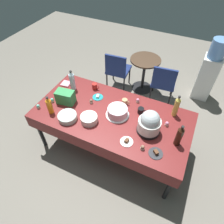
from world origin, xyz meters
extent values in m
plane|color=slate|center=(0.00, 0.00, 0.00)|extent=(9.00, 9.00, 0.00)
cube|color=maroon|center=(0.00, 0.00, 0.73)|extent=(2.20, 1.10, 0.04)
cylinder|color=black|center=(-1.02, -0.47, 0.35)|extent=(0.06, 0.06, 0.71)
cylinder|color=black|center=(1.02, -0.47, 0.35)|extent=(0.06, 0.06, 0.71)
cylinder|color=black|center=(-1.02, 0.47, 0.35)|extent=(0.06, 0.06, 0.71)
cylinder|color=black|center=(1.02, 0.47, 0.35)|extent=(0.06, 0.06, 0.71)
cube|color=maroon|center=(0.00, -0.55, 0.62)|extent=(2.20, 0.01, 0.18)
cube|color=maroon|center=(0.00, 0.55, 0.62)|extent=(2.20, 0.01, 0.18)
cylinder|color=silver|center=(0.07, 0.02, 0.76)|extent=(0.33, 0.33, 0.01)
cylinder|color=beige|center=(0.07, 0.02, 0.82)|extent=(0.28, 0.28, 0.11)
cylinder|color=silver|center=(0.07, 0.02, 0.88)|extent=(0.27, 0.27, 0.01)
cylinder|color=black|center=(0.55, -0.06, 0.77)|extent=(0.30, 0.30, 0.04)
cylinder|color=white|center=(0.55, -0.06, 0.87)|extent=(0.29, 0.29, 0.16)
sphere|color=#B2BCC1|center=(0.55, -0.06, 0.97)|extent=(0.25, 0.25, 0.25)
cylinder|color=#B2C6BC|center=(-0.51, -0.34, 0.79)|extent=(0.26, 0.26, 0.08)
cylinder|color=silver|center=(-0.23, -0.25, 0.80)|extent=(0.23, 0.23, 0.10)
cylinder|color=teal|center=(-0.35, 0.23, 0.75)|extent=(0.16, 0.16, 0.01)
cube|color=white|center=(-0.35, 0.23, 0.77)|extent=(0.05, 0.07, 0.03)
cylinder|color=#2D2D33|center=(0.74, -0.35, 0.75)|extent=(0.17, 0.17, 0.01)
cube|color=brown|center=(0.74, -0.35, 0.78)|extent=(0.07, 0.07, 0.04)
cylinder|color=white|center=(0.36, -0.34, 0.75)|extent=(0.16, 0.16, 0.01)
cube|color=brown|center=(0.36, -0.34, 0.78)|extent=(0.05, 0.06, 0.04)
cylinder|color=beige|center=(0.24, 0.39, 0.77)|extent=(0.05, 0.05, 0.03)
sphere|color=pink|center=(0.24, 0.39, 0.79)|extent=(0.05, 0.05, 0.05)
cylinder|color=beige|center=(0.58, -0.36, 0.77)|extent=(0.05, 0.05, 0.03)
sphere|color=brown|center=(0.58, -0.36, 0.79)|extent=(0.05, 0.05, 0.05)
cylinder|color=beige|center=(-1.02, -0.34, 0.77)|extent=(0.05, 0.05, 0.03)
sphere|color=#6BC6B2|center=(-1.02, -0.34, 0.79)|extent=(0.05, 0.05, 0.05)
cylinder|color=beige|center=(-0.38, 0.08, 0.77)|extent=(0.05, 0.05, 0.03)
sphere|color=brown|center=(-0.38, 0.08, 0.79)|extent=(0.05, 0.05, 0.05)
cylinder|color=beige|center=(0.74, 0.13, 0.77)|extent=(0.05, 0.05, 0.03)
sphere|color=pink|center=(0.74, 0.13, 0.79)|extent=(0.05, 0.05, 0.05)
cylinder|color=beige|center=(-0.92, -0.15, 0.77)|extent=(0.05, 0.05, 0.03)
sphere|color=#6BC6B2|center=(-0.92, -0.15, 0.79)|extent=(0.05, 0.05, 0.05)
cylinder|color=#33190F|center=(0.93, -0.10, 0.88)|extent=(0.08, 0.08, 0.26)
cone|color=#33190F|center=(0.93, -0.10, 1.04)|extent=(0.07, 0.07, 0.05)
cylinder|color=black|center=(0.93, -0.10, 1.07)|extent=(0.04, 0.04, 0.02)
cylinder|color=gold|center=(0.79, 0.37, 0.89)|extent=(0.07, 0.07, 0.28)
cone|color=gold|center=(0.79, 0.37, 1.05)|extent=(0.07, 0.07, 0.05)
cylinder|color=black|center=(0.79, 0.37, 1.08)|extent=(0.03, 0.03, 0.02)
cylinder|color=silver|center=(-0.80, 0.24, 0.89)|extent=(0.08, 0.08, 0.27)
cone|color=silver|center=(-0.80, 0.24, 1.05)|extent=(0.08, 0.08, 0.05)
cylinder|color=black|center=(-0.80, 0.24, 1.08)|extent=(0.04, 0.04, 0.02)
cylinder|color=orange|center=(-0.80, -0.33, 0.86)|extent=(0.08, 0.08, 0.22)
cone|color=orange|center=(-0.80, -0.33, 1.00)|extent=(0.07, 0.07, 0.05)
cylinder|color=black|center=(-0.80, -0.33, 1.03)|extent=(0.03, 0.03, 0.02)
cylinder|color=tan|center=(0.07, 0.28, 0.79)|extent=(0.08, 0.08, 0.08)
torus|color=tan|center=(0.13, 0.28, 0.80)|extent=(0.05, 0.01, 0.05)
cylinder|color=#B2231E|center=(-0.49, 0.39, 0.80)|extent=(0.08, 0.08, 0.10)
torus|color=#B2231E|center=(-0.44, 0.39, 0.80)|extent=(0.06, 0.01, 0.06)
cylinder|color=black|center=(0.35, 0.20, 0.79)|extent=(0.09, 0.09, 0.09)
torus|color=black|center=(0.40, 0.20, 0.80)|extent=(0.06, 0.01, 0.06)
cube|color=#338C4C|center=(-0.72, -0.06, 0.85)|extent=(0.28, 0.20, 0.20)
cube|color=pink|center=(-0.97, 0.29, 0.76)|extent=(0.16, 0.16, 0.02)
cube|color=navy|center=(-0.55, 1.47, 0.42)|extent=(0.47, 0.47, 0.05)
cube|color=navy|center=(-0.53, 1.27, 0.65)|extent=(0.42, 0.07, 0.40)
cylinder|color=black|center=(-0.38, 1.68, 0.20)|extent=(0.03, 0.03, 0.40)
cylinder|color=black|center=(-0.75, 1.65, 0.20)|extent=(0.03, 0.03, 0.40)
cylinder|color=black|center=(-0.35, 1.30, 0.20)|extent=(0.03, 0.03, 0.40)
cylinder|color=black|center=(-0.72, 1.27, 0.20)|extent=(0.03, 0.03, 0.40)
cube|color=navy|center=(0.40, 1.47, 0.42)|extent=(0.49, 0.49, 0.05)
cube|color=navy|center=(0.42, 1.27, 0.65)|extent=(0.42, 0.09, 0.40)
cylinder|color=black|center=(0.57, 1.68, 0.20)|extent=(0.03, 0.03, 0.40)
cylinder|color=black|center=(0.19, 1.64, 0.20)|extent=(0.03, 0.03, 0.40)
cylinder|color=black|center=(0.61, 1.31, 0.20)|extent=(0.03, 0.03, 0.40)
cylinder|color=black|center=(0.23, 1.26, 0.20)|extent=(0.03, 0.03, 0.40)
cylinder|color=#473323|center=(-0.05, 1.62, 0.70)|extent=(0.60, 0.60, 0.03)
cylinder|color=black|center=(-0.05, 1.62, 0.35)|extent=(0.06, 0.06, 0.67)
cylinder|color=black|center=(-0.05, 1.62, 0.01)|extent=(0.44, 0.44, 0.02)
cube|color=silver|center=(1.12, 1.91, 0.45)|extent=(0.32, 0.32, 0.90)
cylinder|color=#6699D8|center=(1.12, 1.91, 1.07)|extent=(0.28, 0.28, 0.34)
camera|label=1|loc=(0.81, -1.71, 2.79)|focal=31.76mm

